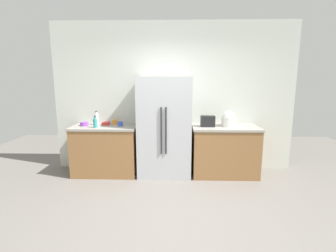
{
  "coord_description": "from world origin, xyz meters",
  "views": [
    {
      "loc": [
        0.04,
        -2.94,
        1.76
      ],
      "look_at": [
        -0.06,
        0.46,
        1.12
      ],
      "focal_mm": 26.72,
      "sensor_mm": 36.0,
      "label": 1
    }
  ],
  "objects_px": {
    "toaster": "(208,121)",
    "cup_b": "(115,122)",
    "refrigerator": "(165,127)",
    "bottle_a": "(95,123)",
    "rice_cooker": "(228,119)",
    "bowl_a": "(84,124)",
    "cup_c": "(210,122)",
    "bowl_b": "(106,123)",
    "bottle_b": "(97,119)",
    "cup_a": "(120,124)"
  },
  "relations": [
    {
      "from": "rice_cooker",
      "to": "cup_c",
      "type": "distance_m",
      "value": 0.35
    },
    {
      "from": "cup_c",
      "to": "bowl_a",
      "type": "relative_size",
      "value": 0.66
    },
    {
      "from": "toaster",
      "to": "bowl_a",
      "type": "distance_m",
      "value": 2.27
    },
    {
      "from": "bowl_a",
      "to": "bowl_b",
      "type": "xyz_separation_m",
      "value": [
        0.37,
        0.12,
        -0.01
      ]
    },
    {
      "from": "refrigerator",
      "to": "cup_c",
      "type": "height_order",
      "value": "refrigerator"
    },
    {
      "from": "cup_b",
      "to": "bowl_a",
      "type": "height_order",
      "value": "cup_b"
    },
    {
      "from": "refrigerator",
      "to": "bottle_b",
      "type": "distance_m",
      "value": 1.29
    },
    {
      "from": "cup_c",
      "to": "bowl_a",
      "type": "distance_m",
      "value": 2.34
    },
    {
      "from": "refrigerator",
      "to": "bowl_a",
      "type": "relative_size",
      "value": 12.07
    },
    {
      "from": "bottle_b",
      "to": "bottle_a",
      "type": "bearing_deg",
      "value": -77.93
    },
    {
      "from": "bottle_a",
      "to": "refrigerator",
      "type": "bearing_deg",
      "value": 7.21
    },
    {
      "from": "rice_cooker",
      "to": "bottle_b",
      "type": "xyz_separation_m",
      "value": [
        -2.45,
        0.07,
        -0.02
      ]
    },
    {
      "from": "refrigerator",
      "to": "cup_b",
      "type": "bearing_deg",
      "value": 169.34
    },
    {
      "from": "rice_cooker",
      "to": "bottle_a",
      "type": "bearing_deg",
      "value": -175.05
    },
    {
      "from": "toaster",
      "to": "bottle_b",
      "type": "bearing_deg",
      "value": 176.58
    },
    {
      "from": "cup_c",
      "to": "bowl_b",
      "type": "xyz_separation_m",
      "value": [
        -1.97,
        -0.04,
        -0.02
      ]
    },
    {
      "from": "refrigerator",
      "to": "bottle_a",
      "type": "height_order",
      "value": "refrigerator"
    },
    {
      "from": "refrigerator",
      "to": "rice_cooker",
      "type": "distance_m",
      "value": 1.17
    },
    {
      "from": "bottle_a",
      "to": "cup_c",
      "type": "relative_size",
      "value": 2.18
    },
    {
      "from": "bottle_a",
      "to": "cup_b",
      "type": "xyz_separation_m",
      "value": [
        0.27,
        0.33,
        -0.04
      ]
    },
    {
      "from": "rice_cooker",
      "to": "cup_b",
      "type": "height_order",
      "value": "rice_cooker"
    },
    {
      "from": "cup_a",
      "to": "bowl_a",
      "type": "relative_size",
      "value": 0.63
    },
    {
      "from": "cup_b",
      "to": "bowl_b",
      "type": "height_order",
      "value": "cup_b"
    },
    {
      "from": "bottle_b",
      "to": "bowl_a",
      "type": "height_order",
      "value": "bottle_b"
    },
    {
      "from": "cup_a",
      "to": "cup_b",
      "type": "xyz_separation_m",
      "value": [
        -0.14,
        0.16,
        0.01
      ]
    },
    {
      "from": "rice_cooker",
      "to": "bowl_b",
      "type": "relative_size",
      "value": 1.78
    },
    {
      "from": "bowl_a",
      "to": "cup_c",
      "type": "bearing_deg",
      "value": 3.91
    },
    {
      "from": "toaster",
      "to": "bowl_a",
      "type": "relative_size",
      "value": 1.7
    },
    {
      "from": "cup_b",
      "to": "rice_cooker",
      "type": "bearing_deg",
      "value": -3.44
    },
    {
      "from": "refrigerator",
      "to": "rice_cooker",
      "type": "height_order",
      "value": "refrigerator"
    },
    {
      "from": "cup_c",
      "to": "cup_b",
      "type": "bearing_deg",
      "value": 179.97
    },
    {
      "from": "toaster",
      "to": "bowl_b",
      "type": "relative_size",
      "value": 1.57
    },
    {
      "from": "bottle_b",
      "to": "cup_c",
      "type": "relative_size",
      "value": 2.67
    },
    {
      "from": "refrigerator",
      "to": "bottle_a",
      "type": "bearing_deg",
      "value": -172.79
    },
    {
      "from": "cup_c",
      "to": "bowl_b",
      "type": "distance_m",
      "value": 1.97
    },
    {
      "from": "toaster",
      "to": "cup_b",
      "type": "distance_m",
      "value": 1.75
    },
    {
      "from": "rice_cooker",
      "to": "bowl_b",
      "type": "height_order",
      "value": "rice_cooker"
    },
    {
      "from": "toaster",
      "to": "bowl_a",
      "type": "height_order",
      "value": "toaster"
    },
    {
      "from": "cup_c",
      "to": "bowl_a",
      "type": "xyz_separation_m",
      "value": [
        -2.34,
        -0.16,
        -0.01
      ]
    },
    {
      "from": "cup_b",
      "to": "bowl_b",
      "type": "distance_m",
      "value": 0.17
    },
    {
      "from": "rice_cooker",
      "to": "bottle_b",
      "type": "bearing_deg",
      "value": 178.26
    },
    {
      "from": "bottle_a",
      "to": "cup_b",
      "type": "bearing_deg",
      "value": 51.2
    },
    {
      "from": "refrigerator",
      "to": "bowl_b",
      "type": "distance_m",
      "value": 1.13
    },
    {
      "from": "refrigerator",
      "to": "cup_b",
      "type": "height_order",
      "value": "refrigerator"
    },
    {
      "from": "bottle_a",
      "to": "bowl_a",
      "type": "height_order",
      "value": "bottle_a"
    },
    {
      "from": "rice_cooker",
      "to": "cup_b",
      "type": "distance_m",
      "value": 2.12
    },
    {
      "from": "cup_c",
      "to": "bottle_b",
      "type": "bearing_deg",
      "value": -178.61
    },
    {
      "from": "rice_cooker",
      "to": "cup_a",
      "type": "height_order",
      "value": "rice_cooker"
    },
    {
      "from": "rice_cooker",
      "to": "cup_c",
      "type": "bearing_deg",
      "value": 157.85
    },
    {
      "from": "cup_a",
      "to": "bowl_b",
      "type": "bearing_deg",
      "value": 158.53
    }
  ]
}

